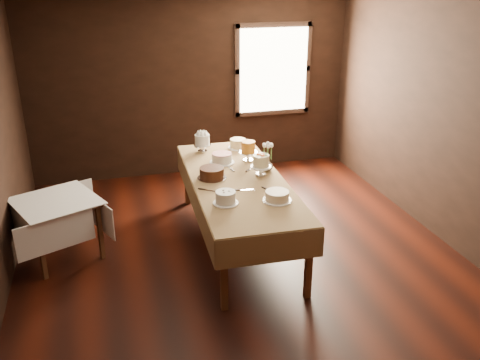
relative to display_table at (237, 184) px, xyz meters
name	(u,v)px	position (x,y,z in m)	size (l,w,h in m)	color
floor	(245,264)	(-0.05, -0.50, -0.78)	(5.00, 6.00, 0.01)	black
ceiling	(246,4)	(-0.05, -0.50, 2.02)	(5.00, 6.00, 0.01)	beige
wall_back	(192,86)	(-0.05, 2.50, 0.62)	(5.00, 0.02, 2.80)	black
wall_front	(405,330)	(-0.05, -3.50, 0.62)	(5.00, 0.02, 2.80)	black
wall_right	(454,128)	(2.45, -0.50, 0.62)	(0.02, 6.00, 2.80)	black
window	(273,70)	(1.25, 2.44, 0.82)	(1.10, 0.05, 1.30)	#FFEABF
display_table	(237,184)	(0.00, 0.00, 0.00)	(1.13, 2.74, 0.84)	#482714
side_table	(57,207)	(-2.04, 0.23, -0.15)	(1.12, 1.12, 0.71)	#482714
cake_meringue	(202,144)	(-0.20, 1.04, 0.18)	(0.26, 0.26, 0.25)	silver
cake_speckled	(238,144)	(0.29, 1.06, 0.12)	(0.27, 0.27, 0.13)	white
cake_lattice	(222,159)	(-0.05, 0.57, 0.12)	(0.31, 0.31, 0.12)	white
cake_caramel	(248,152)	(0.29, 0.55, 0.18)	(0.25, 0.25, 0.27)	silver
cake_chocolate	(212,173)	(-0.28, 0.09, 0.13)	(0.38, 0.38, 0.13)	silver
cake_flowers	(261,166)	(0.30, 0.05, 0.17)	(0.25, 0.25, 0.26)	white
cake_swirl	(226,198)	(-0.29, -0.62, 0.13)	(0.29, 0.29, 0.14)	white
cake_cream	(277,196)	(0.25, -0.69, 0.11)	(0.31, 0.31, 0.11)	white
cake_server_a	(247,190)	(0.02, -0.34, 0.07)	(0.24, 0.03, 0.01)	silver
cake_server_b	(272,192)	(0.27, -0.46, 0.07)	(0.24, 0.03, 0.01)	silver
cake_server_c	(229,167)	(0.00, 0.38, 0.07)	(0.24, 0.03, 0.01)	silver
cake_server_d	(252,167)	(0.27, 0.30, 0.07)	(0.24, 0.03, 0.01)	silver
cake_server_e	(212,191)	(-0.36, -0.27, 0.07)	(0.24, 0.03, 0.01)	silver
flower_vase	(267,165)	(0.42, 0.17, 0.13)	(0.13, 0.13, 0.14)	#2D2823
flower_bouquet	(268,150)	(0.42, 0.17, 0.32)	(0.14, 0.14, 0.20)	white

